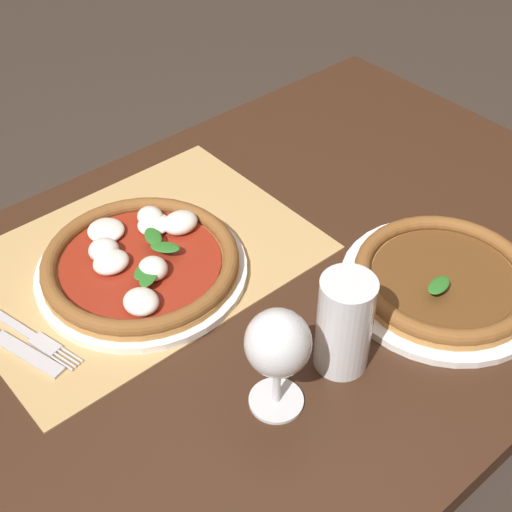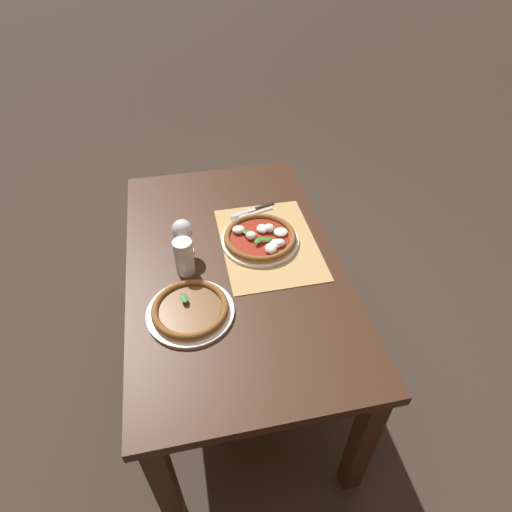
{
  "view_description": "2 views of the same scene",
  "coord_description": "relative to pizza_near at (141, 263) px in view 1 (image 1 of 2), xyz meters",
  "views": [
    {
      "loc": [
        0.46,
        0.57,
        1.48
      ],
      "look_at": [
        -0.03,
        0.0,
        0.79
      ],
      "focal_mm": 50.0,
      "sensor_mm": 36.0,
      "label": 1
    },
    {
      "loc": [
        -1.21,
        0.16,
        1.88
      ],
      "look_at": [
        -0.03,
        -0.08,
        0.78
      ],
      "focal_mm": 30.0,
      "sensor_mm": 36.0,
      "label": 2
    }
  ],
  "objects": [
    {
      "name": "knife",
      "position": [
        0.22,
        -0.01,
        -0.02
      ],
      "size": [
        0.08,
        0.21,
        0.01
      ],
      "color": "black",
      "rests_on": "paper_placemat"
    },
    {
      "name": "pizza_near",
      "position": [
        0.0,
        0.0,
        0.0
      ],
      "size": [
        0.32,
        0.32,
        0.05
      ],
      "color": "white",
      "rests_on": "paper_placemat"
    },
    {
      "name": "dining_table",
      "position": [
        -0.08,
        0.13,
        -0.13
      ],
      "size": [
        1.36,
        0.82,
        0.74
      ],
      "color": "#382114",
      "rests_on": "ground"
    },
    {
      "name": "wine_glass",
      "position": [
        0.0,
        0.31,
        0.08
      ],
      "size": [
        0.08,
        0.08,
        0.16
      ],
      "color": "silver",
      "rests_on": "dining_table"
    },
    {
      "name": "fork",
      "position": [
        0.19,
        0.0,
        -0.02
      ],
      "size": [
        0.06,
        0.2,
        0.0
      ],
      "color": "#B7B7BC",
      "rests_on": "paper_placemat"
    },
    {
      "name": "paper_placemat",
      "position": [
        -0.01,
        -0.03,
        -0.02
      ],
      "size": [
        0.52,
        0.38,
        0.0
      ],
      "primitive_type": "cube",
      "color": "tan",
      "rests_on": "dining_table"
    },
    {
      "name": "pint_glass",
      "position": [
        -0.11,
        0.31,
        0.05
      ],
      "size": [
        0.07,
        0.07,
        0.15
      ],
      "color": "silver",
      "rests_on": "dining_table"
    },
    {
      "name": "pizza_far",
      "position": [
        -0.32,
        0.31,
        -0.01
      ],
      "size": [
        0.3,
        0.3,
        0.04
      ],
      "color": "white",
      "rests_on": "dining_table"
    }
  ]
}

